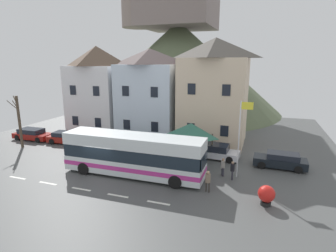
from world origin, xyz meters
TOP-DOWN VIEW (x-y plane):
  - ground_plane at (0.00, -0.00)m, footprint 40.00×60.00m
  - townhouse_00 at (-7.69, 11.83)m, footprint 6.36×5.73m
  - townhouse_01 at (-0.64, 11.93)m, footprint 6.78×5.92m
  - townhouse_02 at (6.82, 12.31)m, footprint 6.90×6.67m
  - hilltop_castle at (-3.27, 31.17)m, footprint 36.80×36.80m
  - transit_bus at (2.48, 0.83)m, footprint 11.55×2.70m
  - bus_shelter at (6.09, 5.18)m, footprint 3.60×3.60m
  - parked_car_00 at (-13.41, 6.31)m, footprint 4.59×1.98m
  - parked_car_01 at (8.17, 7.07)m, footprint 4.14×2.26m
  - parked_car_02 at (-1.60, 6.99)m, footprint 4.13×2.16m
  - parked_car_03 at (-8.61, 6.47)m, footprint 4.50×2.26m
  - parked_car_04 at (13.79, 6.48)m, footprint 4.41×1.97m
  - pedestrian_00 at (8.71, -0.10)m, footprint 0.35×0.35m
  - pedestrian_01 at (10.12, 2.58)m, footprint 0.32×0.33m
  - pedestrian_02 at (9.31, 3.09)m, footprint 0.33×0.36m
  - public_bench at (5.65, 7.51)m, footprint 1.40×0.48m
  - flagpole at (10.50, 3.22)m, footprint 0.95×0.10m
  - harbour_buoy at (12.61, -0.68)m, footprint 1.08×1.08m
  - bare_tree_00 at (-12.13, 3.56)m, footprint 1.75×1.33m

SIDE VIEW (x-z plane):
  - ground_plane at x=0.00m, z-range -0.06..0.00m
  - public_bench at x=5.65m, z-range 0.03..0.90m
  - parked_car_03 at x=-8.61m, z-range 0.00..1.28m
  - parked_car_00 at x=-13.41m, z-range -0.01..1.29m
  - parked_car_04 at x=13.79m, z-range -0.01..1.33m
  - parked_car_01 at x=8.17m, z-range -0.02..1.34m
  - parked_car_02 at x=-1.60m, z-range -0.02..1.41m
  - harbour_buoy at x=12.61m, z-range 0.07..1.41m
  - pedestrian_02 at x=9.31m, z-range 0.05..1.54m
  - pedestrian_01 at x=10.12m, z-range 0.11..1.61m
  - pedestrian_00 at x=8.71m, z-range 0.16..1.75m
  - transit_bus at x=2.48m, z-range 0.02..3.38m
  - bare_tree_00 at x=-12.13m, z-range 0.14..5.68m
  - bus_shelter at x=6.09m, z-range 1.18..4.85m
  - flagpole at x=10.50m, z-range 0.54..6.66m
  - townhouse_01 at x=-0.64m, z-range 0.00..10.45m
  - townhouse_00 at x=-7.69m, z-range 0.00..10.84m
  - townhouse_02 at x=6.82m, z-range 0.00..11.48m
  - hilltop_castle at x=-3.27m, z-range -3.10..20.08m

